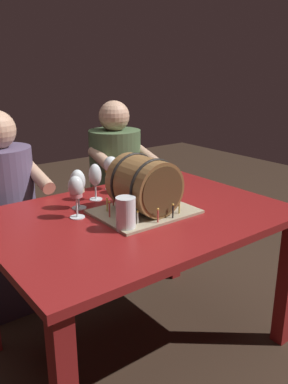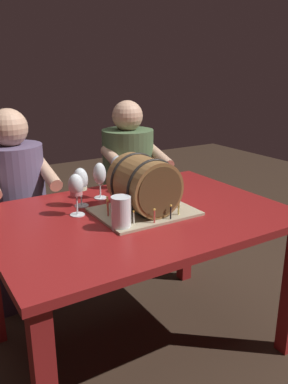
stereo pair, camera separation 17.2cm
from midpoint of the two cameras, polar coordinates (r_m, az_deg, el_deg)
ground_plane at (r=2.19m, az=-3.17°, el=-21.12°), size 8.00×8.00×0.00m
dining_table at (r=1.86m, az=-3.49°, el=-5.98°), size 1.33×0.96×0.73m
barrel_cake at (r=1.78m, az=-2.77°, el=0.71°), size 0.44×0.34×0.27m
wine_glass_red at (r=2.07m, az=-3.88°, el=3.28°), size 0.08×0.08×0.19m
wine_glass_rose at (r=1.76m, az=-12.57°, el=0.37°), size 0.07×0.07×0.19m
wine_glass_empty at (r=1.98m, az=-9.55°, el=2.27°), size 0.06×0.06×0.18m
wine_glass_amber at (r=2.14m, az=-7.08°, el=3.66°), size 0.08×0.08×0.18m
wine_glass_white at (r=1.88m, az=-12.12°, el=1.21°), size 0.07×0.07×0.19m
beer_pint at (r=1.62m, az=-5.70°, el=-3.39°), size 0.08×0.08×0.14m
person_seated_left at (r=2.39m, az=-21.21°, el=-3.94°), size 0.38×0.47×1.15m
person_seated_right at (r=2.66m, az=-5.89°, el=-0.59°), size 0.40×0.48×1.16m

